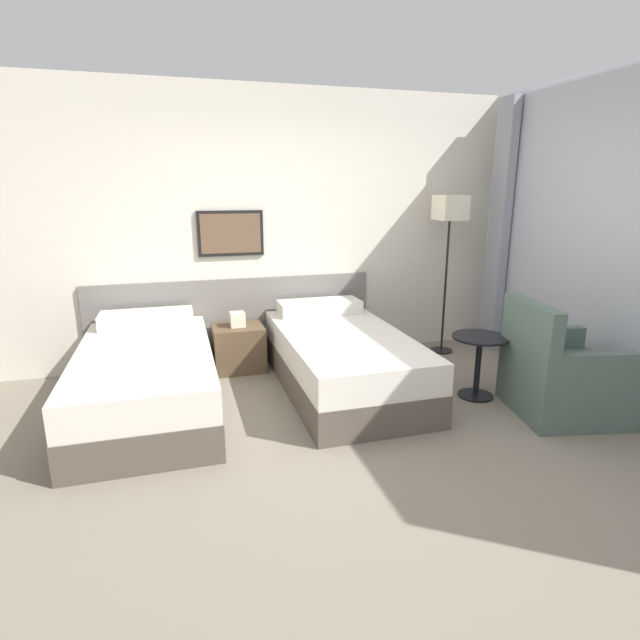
{
  "coord_description": "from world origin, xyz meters",
  "views": [
    {
      "loc": [
        -1.13,
        -2.9,
        1.74
      ],
      "look_at": [
        0.01,
        1.0,
        0.67
      ],
      "focal_mm": 28.0,
      "sensor_mm": 36.0,
      "label": 1
    }
  ],
  "objects_px": {
    "bed_near_window": "(342,359)",
    "nightstand": "(239,347)",
    "floor_lamp": "(450,218)",
    "armchair": "(560,378)",
    "side_table": "(479,354)",
    "bed_near_door": "(147,378)"
  },
  "relations": [
    {
      "from": "nightstand",
      "to": "floor_lamp",
      "type": "height_order",
      "value": "floor_lamp"
    },
    {
      "from": "bed_near_door",
      "to": "armchair",
      "type": "bearing_deg",
      "value": -17.31
    },
    {
      "from": "bed_near_window",
      "to": "nightstand",
      "type": "height_order",
      "value": "bed_near_window"
    },
    {
      "from": "bed_near_door",
      "to": "floor_lamp",
      "type": "height_order",
      "value": "floor_lamp"
    },
    {
      "from": "floor_lamp",
      "to": "side_table",
      "type": "distance_m",
      "value": 1.63
    },
    {
      "from": "bed_near_door",
      "to": "armchair",
      "type": "distance_m",
      "value": 3.29
    },
    {
      "from": "floor_lamp",
      "to": "bed_near_window",
      "type": "bearing_deg",
      "value": -154.14
    },
    {
      "from": "floor_lamp",
      "to": "armchair",
      "type": "distance_m",
      "value": 2.02
    },
    {
      "from": "floor_lamp",
      "to": "armchair",
      "type": "height_order",
      "value": "floor_lamp"
    },
    {
      "from": "nightstand",
      "to": "side_table",
      "type": "relative_size",
      "value": 1.07
    },
    {
      "from": "side_table",
      "to": "bed_near_door",
      "type": "bearing_deg",
      "value": 169.29
    },
    {
      "from": "nightstand",
      "to": "armchair",
      "type": "distance_m",
      "value": 2.87
    },
    {
      "from": "bed_near_window",
      "to": "nightstand",
      "type": "relative_size",
      "value": 3.39
    },
    {
      "from": "side_table",
      "to": "armchair",
      "type": "height_order",
      "value": "armchair"
    },
    {
      "from": "side_table",
      "to": "floor_lamp",
      "type": "bearing_deg",
      "value": 74.08
    },
    {
      "from": "bed_near_window",
      "to": "side_table",
      "type": "relative_size",
      "value": 3.64
    },
    {
      "from": "nightstand",
      "to": "floor_lamp",
      "type": "bearing_deg",
      "value": -1.43
    },
    {
      "from": "bed_near_door",
      "to": "floor_lamp",
      "type": "bearing_deg",
      "value": 12.45
    },
    {
      "from": "bed_near_window",
      "to": "armchair",
      "type": "height_order",
      "value": "armchair"
    },
    {
      "from": "floor_lamp",
      "to": "armchair",
      "type": "bearing_deg",
      "value": -86.59
    },
    {
      "from": "bed_near_door",
      "to": "armchair",
      "type": "height_order",
      "value": "armchair"
    },
    {
      "from": "bed_near_window",
      "to": "side_table",
      "type": "xyz_separation_m",
      "value": [
        1.05,
        -0.51,
        0.11
      ]
    }
  ]
}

